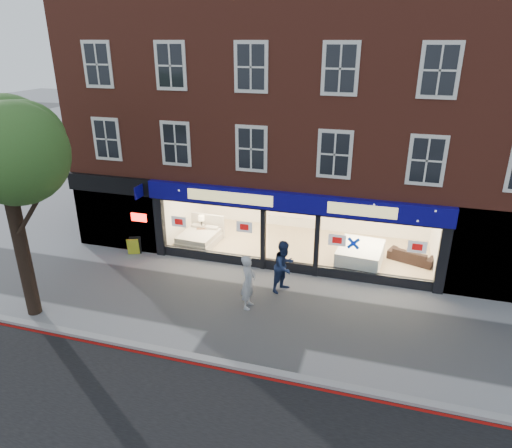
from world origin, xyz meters
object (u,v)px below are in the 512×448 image
at_px(mattress_stack, 360,256).
at_px(pedestrian_grey, 248,282).
at_px(sofa, 411,255).
at_px(display_bed, 200,237).
at_px(a_board, 134,246).
at_px(pedestrian_blue, 284,266).

distance_m(mattress_stack, pedestrian_grey, 5.27).
distance_m(sofa, pedestrian_grey, 7.33).
bearing_deg(mattress_stack, sofa, 25.57).
relative_size(display_bed, mattress_stack, 0.89).
bearing_deg(a_board, display_bed, 12.45).
bearing_deg(sofa, a_board, 32.08).
bearing_deg(display_bed, pedestrian_blue, -28.74).
height_order(mattress_stack, a_board, mattress_stack).
height_order(display_bed, pedestrian_blue, pedestrian_blue).
bearing_deg(mattress_stack, pedestrian_blue, -133.75).
xyz_separation_m(display_bed, a_board, (-2.32, -1.63, -0.03)).
distance_m(mattress_stack, sofa, 2.20).
relative_size(display_bed, pedestrian_grey, 1.04).
relative_size(sofa, pedestrian_grey, 0.94).
relative_size(mattress_stack, a_board, 2.94).
distance_m(display_bed, sofa, 8.93).
height_order(display_bed, sofa, display_bed).
distance_m(sofa, pedestrian_blue, 5.72).
bearing_deg(pedestrian_blue, sofa, -24.71).
bearing_deg(a_board, mattress_stack, -13.55).
height_order(sofa, a_board, a_board).
distance_m(a_board, pedestrian_blue, 6.87).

